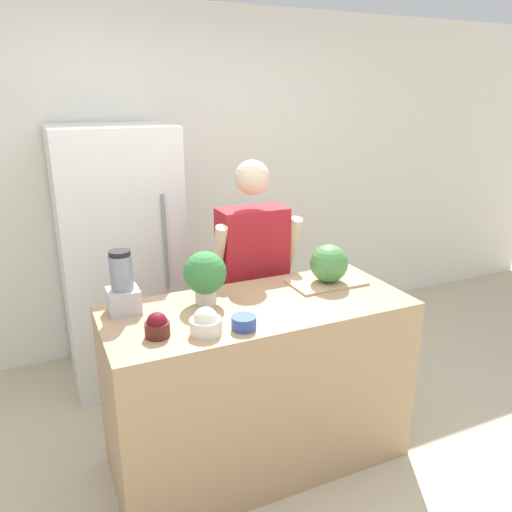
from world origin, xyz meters
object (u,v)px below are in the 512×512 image
at_px(bowl_cherries, 157,326).
at_px(potted_plant, 205,275).
at_px(bowl_cream, 206,323).
at_px(refrigerator, 120,257).
at_px(blender, 122,287).
at_px(person, 253,285).
at_px(bowl_small_blue, 244,323).
at_px(watermelon, 329,263).

height_order(bowl_cherries, potted_plant, potted_plant).
height_order(bowl_cream, potted_plant, potted_plant).
relative_size(refrigerator, blender, 5.63).
relative_size(bowl_cherries, potted_plant, 0.42).
relative_size(person, potted_plant, 5.82).
bearing_deg(bowl_small_blue, potted_plant, 99.78).
height_order(bowl_cherries, blender, blender).
distance_m(refrigerator, blender, 1.09).
bearing_deg(person, bowl_small_blue, -116.70).
xyz_separation_m(person, bowl_cherries, (-0.76, -0.68, 0.17)).
xyz_separation_m(bowl_cream, blender, (-0.29, 0.39, 0.08)).
bearing_deg(bowl_cherries, blender, 104.72).
relative_size(refrigerator, potted_plant, 6.46).
relative_size(bowl_cream, bowl_small_blue, 1.25).
bearing_deg(bowl_cream, person, 52.88).
relative_size(bowl_cherries, bowl_cream, 0.80).
height_order(refrigerator, potted_plant, refrigerator).
height_order(person, bowl_cream, person).
relative_size(person, blender, 5.07).
bearing_deg(potted_plant, blender, 171.26).
bearing_deg(watermelon, blender, 175.62).
bearing_deg(blender, bowl_cream, -53.03).
distance_m(bowl_cream, potted_plant, 0.36).
distance_m(watermelon, blender, 1.12).
bearing_deg(refrigerator, bowl_cream, -84.78).
height_order(refrigerator, watermelon, refrigerator).
distance_m(refrigerator, bowl_small_blue, 1.51).
distance_m(bowl_small_blue, potted_plant, 0.38).
xyz_separation_m(person, blender, (-0.85, -0.35, 0.25)).
relative_size(watermelon, blender, 0.68).
height_order(person, bowl_cherries, person).
bearing_deg(refrigerator, potted_plant, -77.75).
relative_size(refrigerator, watermelon, 8.31).
distance_m(refrigerator, potted_plant, 1.17).
distance_m(bowl_cherries, potted_plant, 0.42).
height_order(refrigerator, bowl_cherries, refrigerator).
xyz_separation_m(bowl_cherries, blender, (-0.09, 0.33, 0.08)).
distance_m(person, potted_plant, 0.67).
distance_m(watermelon, potted_plant, 0.72).
bearing_deg(watermelon, potted_plant, 178.08).
bearing_deg(blender, watermelon, -4.38).
bearing_deg(potted_plant, bowl_cherries, -140.08).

